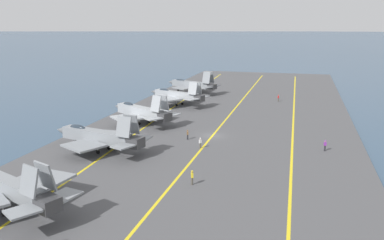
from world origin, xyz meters
TOP-DOWN VIEW (x-y plane):
  - ground_plane at (0.00, 0.00)m, footprint 2000.00×2000.00m
  - carrier_deck at (0.00, 0.00)m, footprint 191.92×49.02m
  - deck_stripe_foul_line at (0.00, -13.48)m, footprint 172.71×3.49m
  - deck_stripe_centerline at (0.00, 0.00)m, footprint 172.73×0.36m
  - deck_stripe_edge_line at (0.00, 13.48)m, footprint 172.68×5.07m
  - parked_jet_nearest at (-33.66, 14.20)m, footprint 13.98×17.06m
  - parked_jet_second at (-12.99, 14.87)m, footprint 11.86×16.65m
  - parked_jet_third at (5.10, 15.31)m, footprint 12.72×15.75m
  - parked_jet_fourth at (24.04, 13.91)m, footprint 12.36×15.97m
  - parked_jet_fifth at (41.55, 15.02)m, footprint 12.42×16.27m
  - crew_yellow_vest at (-22.14, -2.35)m, footprint 0.45×0.38m
  - crew_red_vest at (35.21, -8.98)m, footprint 0.43×0.33m
  - crew_purple_vest at (-3.95, -18.37)m, footprint 0.34×0.43m
  - crew_white_vest at (-7.55, 0.29)m, footprint 0.45×0.45m
  - crew_brown_vest at (-3.37, 3.54)m, footprint 0.45×0.38m

SIDE VIEW (x-z plane):
  - ground_plane at x=0.00m, z-range 0.00..0.00m
  - carrier_deck at x=0.00m, z-range 0.00..0.40m
  - deck_stripe_foul_line at x=0.00m, z-range 0.40..0.41m
  - deck_stripe_centerline at x=0.00m, z-range 0.40..0.41m
  - deck_stripe_edge_line at x=0.00m, z-range 0.40..0.41m
  - crew_brown_vest at x=-3.37m, z-range 0.48..2.15m
  - crew_white_vest at x=-7.55m, z-range 0.48..2.16m
  - crew_red_vest at x=35.21m, z-range 0.48..2.19m
  - crew_purple_vest at x=-3.95m, z-range 0.48..2.20m
  - crew_yellow_vest at x=-22.14m, z-range 0.49..2.33m
  - parked_jet_second at x=-12.99m, z-range -0.37..5.79m
  - parked_jet_third at x=5.10m, z-range -0.36..5.83m
  - parked_jet_fifth at x=41.55m, z-range -0.34..6.07m
  - parked_jet_fourth at x=24.04m, z-range -0.15..5.88m
  - parked_jet_nearest at x=-33.66m, z-range -0.11..6.16m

